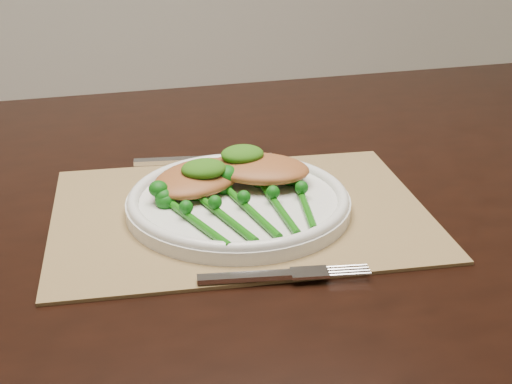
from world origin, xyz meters
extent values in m
cube|color=black|center=(0.14, -0.02, 0.73)|extent=(1.60, 0.90, 0.04)
cube|color=olive|center=(0.17, -0.11, 0.75)|extent=(0.46, 0.35, 0.00)
cylinder|color=white|center=(0.16, -0.11, 0.76)|extent=(0.26, 0.26, 0.02)
torus|color=white|center=(0.16, -0.11, 0.77)|extent=(0.26, 0.26, 0.01)
cube|color=silver|center=(0.10, 0.06, 0.76)|extent=(0.08, 0.02, 0.01)
cube|color=silver|center=(0.19, 0.05, 0.76)|extent=(0.12, 0.03, 0.00)
cube|color=silver|center=(0.13, -0.26, 0.76)|extent=(0.09, 0.03, 0.01)
ellipsoid|color=#A25E2F|center=(0.12, -0.06, 0.78)|extent=(0.15, 0.15, 0.03)
ellipsoid|color=#A25E2F|center=(0.20, -0.07, 0.79)|extent=(0.15, 0.13, 0.02)
ellipsoid|color=#1B4B0A|center=(0.13, -0.07, 0.80)|extent=(0.05, 0.05, 0.02)
ellipsoid|color=#1B4B0A|center=(0.18, -0.05, 0.80)|extent=(0.05, 0.04, 0.02)
camera|label=1|loc=(-0.01, -0.83, 1.12)|focal=50.00mm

